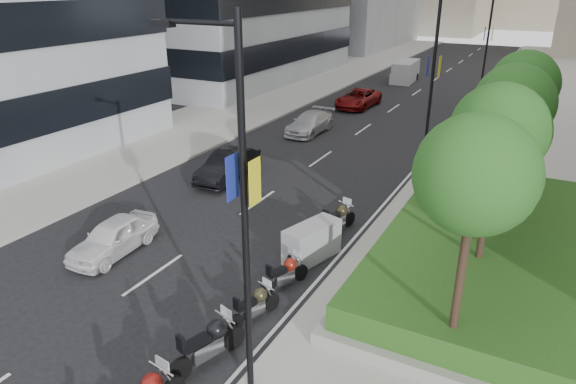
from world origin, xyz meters
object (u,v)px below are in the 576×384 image
Objects in this scene: lamp_post_2 at (485,41)px; car_b at (228,166)px; car_a at (113,237)px; delivery_van at (405,72)px; motorcycle_4 at (285,273)px; motorcycle_2 at (209,343)px; motorcycle_6 at (338,218)px; car_d at (358,98)px; motorcycle_3 at (255,305)px; lamp_post_0 at (238,202)px; lamp_post_1 at (429,77)px; motorcycle_5 at (312,242)px; car_c at (310,123)px.

car_b is (-8.49, -23.12, -4.33)m from lamp_post_2.
car_a is 38.93m from delivery_van.
motorcycle_4 is 0.43× the size of car_b.
motorcycle_4 is at bearing 16.24° from motorcycle_2.
motorcycle_6 is 22.21m from car_d.
car_d reaches higher than motorcycle_3.
motorcycle_6 is at bearing -25.99° from car_b.
lamp_post_0 is 2.34× the size of car_a.
lamp_post_2 is 30.93m from motorcycle_4.
motorcycle_3 is 6.53m from motorcycle_6.
motorcycle_3 is 0.39× the size of car_d.
motorcycle_4 is at bearing 105.39° from lamp_post_0.
car_b reaches higher than motorcycle_6.
lamp_post_1 is at bearing -54.98° from car_d.
lamp_post_1 is 3.71× the size of motorcycle_5.
lamp_post_1 is 2.34× the size of car_a.
car_a is 18.05m from car_c.
lamp_post_2 is 2.03× the size of car_b.
motorcycle_4 is at bearing -163.37° from motorcycle_6.
car_b is 0.91× the size of delivery_van.
motorcycle_3 is at bearing -83.60° from delivery_van.
motorcycle_5 reaches higher than motorcycle_4.
lamp_post_1 is 16.27m from car_a.
motorcycle_3 is at bearing -94.65° from lamp_post_1.
car_b is (-7.24, 5.35, 0.05)m from motorcycle_5.
motorcycle_4 is 0.88× the size of motorcycle_6.
motorcycle_3 is 28.50m from car_d.
delivery_van is (-8.07, 25.44, -4.13)m from lamp_post_1.
motorcycle_5 is 0.50× the size of delivery_van.
lamp_post_1 reaches higher than motorcycle_6.
motorcycle_6 reaches higher than motorcycle_4.
lamp_post_0 is 3.71× the size of motorcycle_5.
motorcycle_4 is at bearing -162.52° from motorcycle_5.
lamp_post_0 is 4.55× the size of motorcycle_3.
car_b reaches higher than car_c.
lamp_post_2 reaches higher than motorcycle_2.
delivery_van is at bearing 137.31° from lamp_post_2.
lamp_post_1 is 3.80× the size of motorcycle_2.
lamp_post_1 reaches higher than delivery_van.
motorcycle_6 is 8.64m from car_a.
lamp_post_2 reaches higher than motorcycle_3.
car_b reaches higher than motorcycle_2.
car_a reaches higher than motorcycle_6.
motorcycle_3 is at bearing -162.50° from motorcycle_5.
motorcycle_2 reaches higher than motorcycle_6.
lamp_post_1 is at bearing -75.77° from delivery_van.
lamp_post_0 is 1.00× the size of lamp_post_2.
lamp_post_1 is at bearing 90.00° from lamp_post_0.
car_a is (-6.78, 1.07, 0.11)m from motorcycle_3.
lamp_post_1 reaches higher than car_d.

